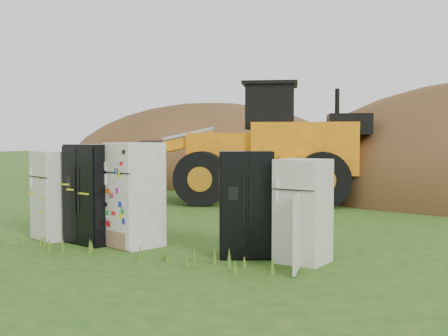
% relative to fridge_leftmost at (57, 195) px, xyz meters
% --- Properties ---
extents(ground, '(120.00, 120.00, 0.00)m').
position_rel_fridge_leftmost_xyz_m(ground, '(2.40, -0.01, -0.83)').
color(ground, '#204F15').
rests_on(ground, ground).
extents(fridge_leftmost, '(0.96, 0.94, 1.67)m').
position_rel_fridge_leftmost_xyz_m(fridge_leftmost, '(0.00, 0.00, 0.00)').
color(fridge_leftmost, silver).
rests_on(fridge_leftmost, ground).
extents(fridge_black_side, '(1.11, 0.98, 1.81)m').
position_rel_fridge_leftmost_xyz_m(fridge_black_side, '(0.90, -0.01, 0.07)').
color(fridge_black_side, black).
rests_on(fridge_black_side, ground).
extents(fridge_sticker, '(1.04, 1.00, 1.84)m').
position_rel_fridge_leftmost_xyz_m(fridge_sticker, '(1.76, -0.01, 0.09)').
color(fridge_sticker, white).
rests_on(fridge_sticker, ground).
extents(fridge_black_right, '(1.07, 1.01, 1.71)m').
position_rel_fridge_leftmost_xyz_m(fridge_black_right, '(3.86, 0.02, 0.02)').
color(fridge_black_right, black).
rests_on(fridge_black_right, ground).
extents(fridge_open_door, '(0.83, 0.78, 1.60)m').
position_rel_fridge_leftmost_xyz_m(fridge_open_door, '(4.84, -0.06, -0.04)').
color(fridge_open_door, silver).
rests_on(fridge_open_door, ground).
extents(wheel_loader, '(7.93, 5.01, 3.57)m').
position_rel_fridge_leftmost_xyz_m(wheel_loader, '(0.79, 7.25, 0.95)').
color(wheel_loader, orange).
rests_on(wheel_loader, ground).
extents(dirt_mound_left, '(14.42, 10.82, 7.11)m').
position_rel_fridge_leftmost_xyz_m(dirt_mound_left, '(-4.03, 15.00, -0.83)').
color(dirt_mound_left, '#402D14').
rests_on(dirt_mound_left, ground).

